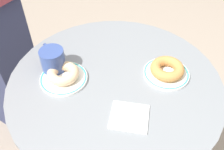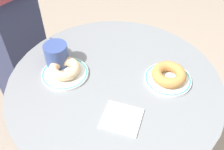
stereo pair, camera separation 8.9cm
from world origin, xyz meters
name	(u,v)px [view 1 (the left image)]	position (x,y,z in m)	size (l,w,h in m)	color
cafe_table	(114,123)	(0.00, 0.00, 0.50)	(0.77, 0.77, 0.77)	slate
plate_left	(64,78)	(-0.18, -0.01, 0.77)	(0.17, 0.17, 0.01)	white
plate_right	(166,73)	(0.18, 0.05, 0.77)	(0.17, 0.17, 0.01)	white
donut_glazed	(63,73)	(-0.18, -0.01, 0.80)	(0.11, 0.11, 0.04)	#E0B789
donut_old_fashioned	(167,69)	(0.18, 0.05, 0.80)	(0.12, 0.12, 0.04)	#BC7F42
paper_napkin	(129,117)	(0.06, -0.16, 0.77)	(0.12, 0.11, 0.01)	white
coffee_mug	(53,60)	(-0.23, 0.04, 0.81)	(0.10, 0.12, 0.09)	#334784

